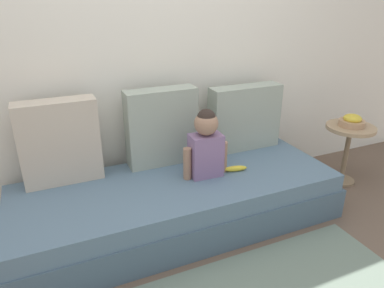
# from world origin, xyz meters

# --- Properties ---
(ground_plane) EXTENTS (12.00, 12.00, 0.00)m
(ground_plane) POSITION_xyz_m (0.00, 0.00, 0.00)
(ground_plane) COLOR brown
(back_wall) EXTENTS (5.44, 0.10, 2.26)m
(back_wall) POSITION_xyz_m (0.00, 0.54, 1.13)
(back_wall) COLOR silver
(back_wall) RESTS_ON ground
(couch) EXTENTS (2.24, 0.82, 0.35)m
(couch) POSITION_xyz_m (0.00, 0.00, 0.17)
(couch) COLOR #495F70
(couch) RESTS_ON ground
(throw_pillow_left) EXTENTS (0.50, 0.16, 0.56)m
(throw_pillow_left) POSITION_xyz_m (-0.70, 0.31, 0.63)
(throw_pillow_left) COLOR #C1B29E
(throw_pillow_left) RESTS_ON couch
(throw_pillow_center) EXTENTS (0.51, 0.16, 0.56)m
(throw_pillow_center) POSITION_xyz_m (0.00, 0.31, 0.63)
(throw_pillow_center) COLOR #99A393
(throw_pillow_center) RESTS_ON couch
(throw_pillow_right) EXTENTS (0.58, 0.16, 0.51)m
(throw_pillow_right) POSITION_xyz_m (0.70, 0.31, 0.60)
(throw_pillow_right) COLOR #99A393
(throw_pillow_right) RESTS_ON couch
(toddler) EXTENTS (0.33, 0.16, 0.48)m
(toddler) POSITION_xyz_m (0.20, -0.00, 0.58)
(toddler) COLOR gray
(toddler) RESTS_ON couch
(banana) EXTENTS (0.18, 0.08, 0.04)m
(banana) POSITION_xyz_m (0.42, -0.04, 0.37)
(banana) COLOR yellow
(banana) RESTS_ON couch
(side_table) EXTENTS (0.39, 0.39, 0.51)m
(side_table) POSITION_xyz_m (1.53, 0.00, 0.40)
(side_table) COLOR tan
(side_table) RESTS_ON ground
(fruit_bowl) EXTENTS (0.20, 0.20, 0.10)m
(fruit_bowl) POSITION_xyz_m (1.53, 0.00, 0.56)
(fruit_bowl) COLOR tan
(fruit_bowl) RESTS_ON side_table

